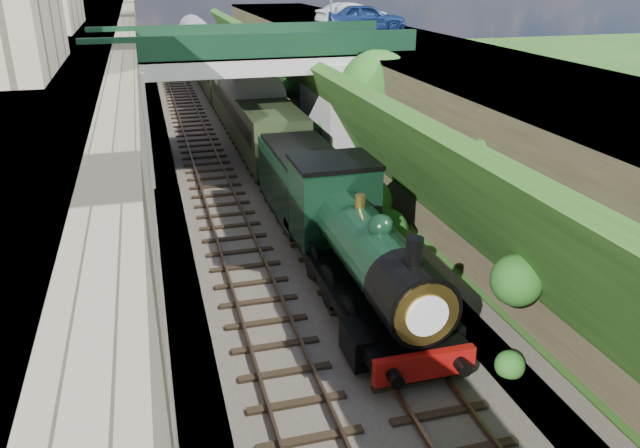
# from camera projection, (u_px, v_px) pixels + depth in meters

# --- Properties ---
(trackbed) EXTENTS (10.00, 90.00, 0.20)m
(trackbed) POSITION_uv_depth(u_px,v_px,m) (257.00, 187.00, 30.69)
(trackbed) COLOR #473F38
(trackbed) RESTS_ON ground
(retaining_wall) EXTENTS (1.00, 90.00, 7.00)m
(retaining_wall) POSITION_uv_depth(u_px,v_px,m) (133.00, 126.00, 28.03)
(retaining_wall) COLOR #756B56
(retaining_wall) RESTS_ON ground
(street_plateau_left) EXTENTS (6.00, 90.00, 7.00)m
(street_plateau_left) POSITION_uv_depth(u_px,v_px,m) (50.00, 131.00, 27.16)
(street_plateau_left) COLOR #262628
(street_plateau_left) RESTS_ON ground
(street_plateau_right) EXTENTS (8.00, 90.00, 6.25)m
(street_plateau_right) POSITION_uv_depth(u_px,v_px,m) (438.00, 115.00, 31.89)
(street_plateau_right) COLOR #262628
(street_plateau_right) RESTS_ON ground
(embankment_slope) EXTENTS (4.30, 90.00, 6.36)m
(embankment_slope) POSITION_uv_depth(u_px,v_px,m) (349.00, 128.00, 31.45)
(embankment_slope) COLOR #1E4714
(embankment_slope) RESTS_ON ground
(track_left) EXTENTS (2.50, 90.00, 0.20)m
(track_left) POSITION_uv_depth(u_px,v_px,m) (216.00, 188.00, 30.14)
(track_left) COLOR black
(track_left) RESTS_ON trackbed
(track_right) EXTENTS (2.50, 90.00, 0.20)m
(track_right) POSITION_uv_depth(u_px,v_px,m) (281.00, 182.00, 30.93)
(track_right) COLOR black
(track_right) RESTS_ON trackbed
(road_bridge) EXTENTS (16.00, 6.40, 7.25)m
(road_bridge) POSITION_uv_depth(u_px,v_px,m) (258.00, 91.00, 32.97)
(road_bridge) COLOR gray
(road_bridge) RESTS_ON ground
(tree) EXTENTS (3.60, 3.80, 6.60)m
(tree) POSITION_uv_depth(u_px,v_px,m) (378.00, 91.00, 29.77)
(tree) COLOR black
(tree) RESTS_ON ground
(car_blue) EXTENTS (5.36, 2.98, 1.72)m
(car_blue) POSITION_uv_depth(u_px,v_px,m) (367.00, 18.00, 39.99)
(car_blue) COLOR navy
(car_blue) RESTS_ON street_plateau_right
(car_silver) EXTENTS (5.08, 2.41, 1.61)m
(car_silver) POSITION_uv_depth(u_px,v_px,m) (352.00, 15.00, 43.05)
(car_silver) COLOR #ACABB0
(car_silver) RESTS_ON street_plateau_right
(locomotive) EXTENTS (3.10, 10.23, 3.83)m
(locomotive) POSITION_uv_depth(u_px,v_px,m) (361.00, 251.00, 19.56)
(locomotive) COLOR black
(locomotive) RESTS_ON trackbed
(tender) EXTENTS (2.70, 6.00, 3.05)m
(tender) POSITION_uv_depth(u_px,v_px,m) (303.00, 186.00, 26.22)
(tender) COLOR black
(tender) RESTS_ON trackbed
(coach_front) EXTENTS (2.90, 18.00, 3.70)m
(coach_front) POSITION_uv_depth(u_px,v_px,m) (252.00, 113.00, 37.27)
(coach_front) COLOR black
(coach_front) RESTS_ON trackbed
(coach_middle) EXTENTS (2.90, 18.00, 3.70)m
(coach_middle) POSITION_uv_depth(u_px,v_px,m) (215.00, 68.00, 54.00)
(coach_middle) COLOR black
(coach_middle) RESTS_ON trackbed
(coach_rear) EXTENTS (2.90, 18.00, 3.70)m
(coach_rear) POSITION_uv_depth(u_px,v_px,m) (195.00, 44.00, 70.74)
(coach_rear) COLOR black
(coach_rear) RESTS_ON trackbed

